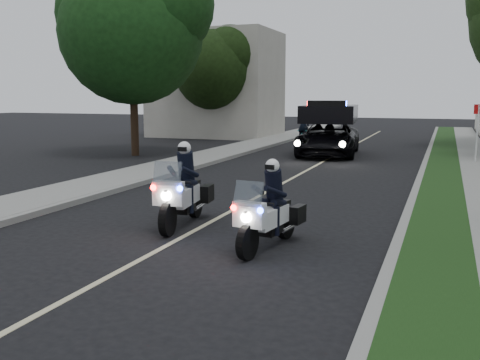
% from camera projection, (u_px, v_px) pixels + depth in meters
% --- Properties ---
extents(ground, '(120.00, 120.00, 0.00)m').
position_uv_depth(ground, '(160.00, 249.00, 10.03)').
color(ground, black).
rests_on(ground, ground).
extents(curb_right, '(0.20, 60.00, 0.15)m').
position_uv_depth(curb_right, '(420.00, 179.00, 17.82)').
color(curb_right, gray).
rests_on(curb_right, ground).
extents(grass_verge, '(1.20, 60.00, 0.16)m').
position_uv_depth(grass_verge, '(442.00, 180.00, 17.57)').
color(grass_verge, '#193814').
rests_on(grass_verge, ground).
extents(curb_left, '(0.20, 60.00, 0.15)m').
position_uv_depth(curb_left, '(194.00, 168.00, 20.69)').
color(curb_left, gray).
rests_on(curb_left, ground).
extents(sidewalk_left, '(2.00, 60.00, 0.16)m').
position_uv_depth(sidewalk_left, '(168.00, 166.00, 21.08)').
color(sidewalk_left, gray).
rests_on(sidewalk_left, ground).
extents(building_far, '(8.00, 6.00, 7.00)m').
position_uv_depth(building_far, '(217.00, 85.00, 37.00)').
color(building_far, '#A8A396').
rests_on(building_far, ground).
extents(lane_marking, '(0.12, 50.00, 0.01)m').
position_uv_depth(lane_marking, '(298.00, 175.00, 19.27)').
color(lane_marking, '#BFB78C').
rests_on(lane_marking, ground).
extents(police_moto_left, '(1.03, 2.24, 1.84)m').
position_uv_depth(police_moto_left, '(183.00, 226.00, 11.85)').
color(police_moto_left, silver).
rests_on(police_moto_left, ground).
extents(police_moto_right, '(0.95, 2.04, 1.67)m').
position_uv_depth(police_moto_right, '(268.00, 248.00, 10.12)').
color(police_moto_right, silver).
rests_on(police_moto_right, ground).
extents(police_suv, '(3.19, 5.90, 2.75)m').
position_uv_depth(police_suv, '(328.00, 155.00, 25.57)').
color(police_suv, black).
rests_on(police_suv, ground).
extents(bicycle, '(0.77, 1.72, 0.87)m').
position_uv_depth(bicycle, '(303.00, 145.00, 30.64)').
color(bicycle, black).
rests_on(bicycle, ground).
extents(cyclist, '(0.71, 0.52, 1.84)m').
position_uv_depth(cyclist, '(303.00, 145.00, 30.64)').
color(cyclist, black).
rests_on(cyclist, ground).
extents(sign_post, '(0.51, 0.51, 2.53)m').
position_uv_depth(sign_post, '(475.00, 165.00, 21.95)').
color(sign_post, red).
rests_on(sign_post, ground).
extents(tree_left_near, '(8.70, 8.70, 10.94)m').
position_uv_depth(tree_left_near, '(135.00, 155.00, 25.51)').
color(tree_left_near, '#174015').
rests_on(tree_left_near, ground).
extents(tree_left_far, '(5.80, 5.80, 8.48)m').
position_uv_depth(tree_left_far, '(214.00, 139.00, 35.00)').
color(tree_left_far, black).
rests_on(tree_left_far, ground).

